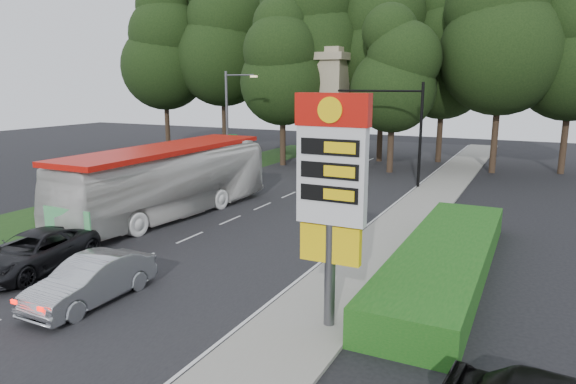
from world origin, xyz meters
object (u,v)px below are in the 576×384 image
at_px(monument, 330,107).
at_px(transit_bus, 168,182).
at_px(gas_station_pylon, 331,180).
at_px(traffic_signal_mast, 402,120).
at_px(sedan_silver, 91,280).
at_px(suv_charcoal, 33,252).
at_px(streetlight_signs, 229,119).

height_order(monument, transit_bus, monument).
xyz_separation_m(gas_station_pylon, monument, (-11.20, 28.01, 0.66)).
distance_m(traffic_signal_mast, sedan_silver, 24.45).
xyz_separation_m(transit_bus, suv_charcoal, (0.70, -8.97, -1.16)).
relative_size(traffic_signal_mast, monument, 0.72).
bearing_deg(streetlight_signs, traffic_signal_mast, 8.92).
height_order(sedan_silver, suv_charcoal, sedan_silver).
distance_m(gas_station_pylon, transit_bus, 15.41).
bearing_deg(sedan_silver, monument, 96.62).
bearing_deg(traffic_signal_mast, monument, 142.00).
xyz_separation_m(gas_station_pylon, streetlight_signs, (-16.19, 20.01, -0.01)).
bearing_deg(traffic_signal_mast, sedan_silver, -99.98).
relative_size(streetlight_signs, monument, 0.80).
distance_m(gas_station_pylon, suv_charcoal, 12.57).
xyz_separation_m(streetlight_signs, suv_charcoal, (4.19, -20.63, -3.70)).
bearing_deg(gas_station_pylon, suv_charcoal, -177.06).
bearing_deg(transit_bus, traffic_signal_mast, 60.85).
xyz_separation_m(streetlight_signs, monument, (4.99, 7.99, 0.67)).
distance_m(traffic_signal_mast, monument, 9.76).
xyz_separation_m(traffic_signal_mast, suv_charcoal, (-8.48, -22.62, -3.93)).
bearing_deg(streetlight_signs, monument, 58.03).
relative_size(gas_station_pylon, streetlight_signs, 0.86).
distance_m(traffic_signal_mast, streetlight_signs, 12.83).
distance_m(streetlight_signs, monument, 9.44).
height_order(gas_station_pylon, traffic_signal_mast, traffic_signal_mast).
xyz_separation_m(gas_station_pylon, suv_charcoal, (-12.00, -0.62, -3.70)).
xyz_separation_m(traffic_signal_mast, transit_bus, (-9.18, -13.65, -2.77)).
height_order(traffic_signal_mast, transit_bus, traffic_signal_mast).
relative_size(gas_station_pylon, monument, 0.68).
xyz_separation_m(traffic_signal_mast, streetlight_signs, (-12.67, -1.99, -0.23)).
distance_m(gas_station_pylon, traffic_signal_mast, 22.29).
height_order(monument, suv_charcoal, monument).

